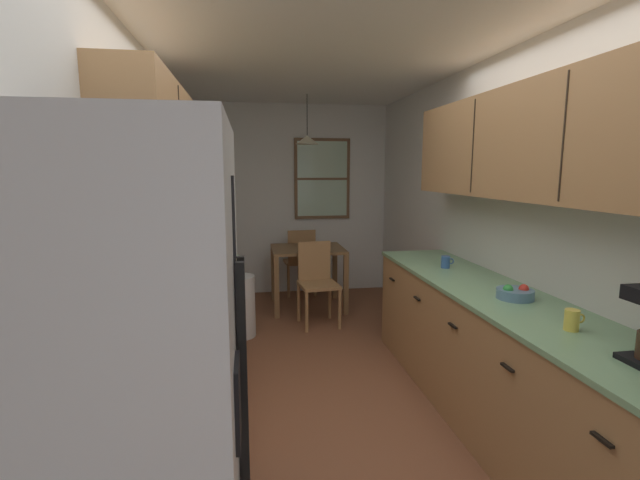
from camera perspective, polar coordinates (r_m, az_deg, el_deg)
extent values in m
plane|color=brown|center=(3.92, 0.40, -16.54)|extent=(12.00, 12.00, 0.00)
cube|color=silver|center=(3.60, -21.30, 1.75)|extent=(0.10, 9.00, 2.55)
cube|color=silver|center=(4.01, 19.82, 2.51)|extent=(0.10, 9.00, 2.55)
cube|color=silver|center=(6.18, -3.63, 5.10)|extent=(4.40, 0.10, 2.55)
cube|color=white|center=(3.65, 0.44, 23.24)|extent=(4.40, 9.00, 0.08)
cube|color=silver|center=(1.54, -23.89, -22.25)|extent=(0.67, 0.74, 1.82)
cube|color=black|center=(1.52, -10.07, -24.40)|extent=(0.01, 0.01, 1.64)
cube|color=black|center=(1.49, -9.50, -25.23)|extent=(0.02, 0.02, 1.16)
cube|color=black|center=(1.56, -9.48, -23.58)|extent=(0.02, 0.02, 1.16)
cube|color=black|center=(1.26, -10.41, -19.48)|extent=(0.01, 0.15, 0.22)
cube|color=beige|center=(1.34, -10.64, -3.70)|extent=(0.01, 0.05, 0.07)
cube|color=black|center=(2.36, -19.17, -23.25)|extent=(0.62, 0.60, 0.90)
cube|color=black|center=(2.34, -10.80, -24.02)|extent=(0.01, 0.42, 0.30)
cube|color=silver|center=(2.23, -10.29, -19.48)|extent=(0.02, 0.48, 0.02)
cube|color=black|center=(2.15, -19.82, -12.79)|extent=(0.59, 0.57, 0.02)
cube|color=black|center=(2.19, -27.26, -10.36)|extent=(0.06, 0.60, 0.20)
cylinder|color=#2D2D2D|center=(2.06, -24.47, -13.64)|extent=(0.15, 0.15, 0.01)
cylinder|color=#2D2D2D|center=(2.30, -22.71, -11.15)|extent=(0.15, 0.15, 0.01)
cylinder|color=#2D2D2D|center=(2.00, -16.50, -13.82)|extent=(0.15, 0.15, 0.01)
cylinder|color=#2D2D2D|center=(2.25, -15.63, -11.23)|extent=(0.15, 0.15, 0.01)
cube|color=black|center=(2.04, -24.24, 6.68)|extent=(0.38, 0.60, 0.34)
cube|color=black|center=(1.94, -19.12, 6.90)|extent=(0.01, 0.36, 0.22)
cube|color=#2D2D33|center=(2.20, -17.93, 7.14)|extent=(0.01, 0.12, 0.22)
cube|color=#A87A4C|center=(3.49, -15.66, -12.43)|extent=(0.60, 1.91, 0.87)
cube|color=#7AA87A|center=(3.36, -15.99, -5.25)|extent=(0.63, 1.93, 0.03)
cube|color=black|center=(2.78, -10.87, -12.04)|extent=(0.02, 0.10, 0.01)
cube|color=black|center=(3.38, -10.54, -8.20)|extent=(0.02, 0.10, 0.01)
cube|color=black|center=(3.99, -10.32, -5.53)|extent=(0.02, 0.10, 0.01)
cube|color=#A87A4C|center=(3.23, -19.35, 11.27)|extent=(0.32, 2.01, 0.72)
cube|color=#2D2319|center=(2.88, -17.27, 11.72)|extent=(0.01, 0.01, 0.66)
cube|color=#2D2319|center=(3.54, -15.75, 11.20)|extent=(0.01, 0.01, 0.66)
cube|color=#A87A4C|center=(3.27, 21.38, -14.20)|extent=(0.60, 3.10, 0.87)
cube|color=#7AA87A|center=(3.13, 21.85, -6.58)|extent=(0.63, 3.12, 0.03)
cube|color=black|center=(2.09, 32.20, -20.68)|extent=(0.02, 0.10, 0.01)
cube|color=black|center=(2.53, 22.71, -14.72)|extent=(0.02, 0.10, 0.01)
cube|color=black|center=(3.04, 16.50, -10.41)|extent=(0.02, 0.10, 0.01)
cube|color=black|center=(3.58, 12.22, -7.28)|extent=(0.02, 0.10, 0.01)
cube|color=black|center=(4.14, 9.13, -4.97)|extent=(0.02, 0.10, 0.01)
cube|color=#A87A4C|center=(3.06, 25.70, 11.08)|extent=(0.32, 2.80, 0.70)
cube|color=#2D2319|center=(2.59, 28.55, 11.42)|extent=(0.01, 0.01, 0.64)
cube|color=#2D2319|center=(3.38, 18.85, 11.20)|extent=(0.01, 0.01, 0.64)
cube|color=brown|center=(5.45, -1.58, -1.15)|extent=(0.86, 0.74, 0.03)
cube|color=brown|center=(5.16, -5.54, -6.03)|extent=(0.06, 0.06, 0.72)
cube|color=brown|center=(5.26, 3.31, -5.69)|extent=(0.06, 0.06, 0.72)
cube|color=brown|center=(5.82, -5.96, -4.30)|extent=(0.06, 0.06, 0.72)
cube|color=brown|center=(5.92, 1.89, -4.04)|extent=(0.06, 0.06, 0.72)
cube|color=#A87A4C|center=(4.88, -0.17, -5.74)|extent=(0.45, 0.45, 0.04)
cube|color=#A87A4C|center=(5.00, -0.74, -2.74)|extent=(0.37, 0.08, 0.45)
cylinder|color=#A87A4C|center=(4.83, 2.53, -8.80)|extent=(0.04, 0.04, 0.43)
cylinder|color=#A87A4C|center=(4.73, -1.70, -9.18)|extent=(0.04, 0.04, 0.43)
cylinder|color=#A87A4C|center=(5.16, 1.24, -7.62)|extent=(0.04, 0.04, 0.43)
cylinder|color=#A87A4C|center=(5.07, -2.73, -7.94)|extent=(0.04, 0.04, 0.43)
cube|color=#A87A4C|center=(6.13, -2.66, -2.71)|extent=(0.43, 0.43, 0.04)
cube|color=#A87A4C|center=(5.91, -2.34, -0.92)|extent=(0.37, 0.06, 0.45)
cylinder|color=#A87A4C|center=(6.33, -4.58, -4.53)|extent=(0.04, 0.04, 0.43)
cylinder|color=#A87A4C|center=(6.39, -1.35, -4.37)|extent=(0.04, 0.04, 0.43)
cylinder|color=#A87A4C|center=(5.98, -4.03, -5.33)|extent=(0.04, 0.04, 0.43)
cylinder|color=#A87A4C|center=(6.05, -0.61, -5.14)|extent=(0.04, 0.04, 0.43)
cylinder|color=black|center=(5.40, -1.65, 15.63)|extent=(0.01, 0.01, 0.47)
cone|color=beige|center=(5.37, -1.64, 12.62)|extent=(0.27, 0.27, 0.10)
sphere|color=white|center=(5.37, -1.64, 12.83)|extent=(0.06, 0.06, 0.06)
cube|color=brown|center=(6.16, 0.27, 7.78)|extent=(0.76, 0.04, 1.08)
cube|color=#B2D1B7|center=(6.14, 0.29, 7.78)|extent=(0.68, 0.01, 1.00)
cube|color=brown|center=(6.14, 0.30, 7.78)|extent=(0.68, 0.02, 0.03)
cylinder|color=silver|center=(4.67, -10.19, -8.29)|extent=(0.32, 0.32, 0.63)
cylinder|color=#D84C19|center=(2.64, -17.94, -7.11)|extent=(0.12, 0.12, 0.16)
cylinder|color=white|center=(2.62, -18.03, -5.31)|extent=(0.12, 0.12, 0.02)
cube|color=white|center=(2.43, -9.87, -20.49)|extent=(0.02, 0.16, 0.24)
cylinder|color=#335999|center=(3.77, 15.66, -2.71)|extent=(0.07, 0.07, 0.10)
torus|color=#335999|center=(3.78, 16.32, -2.60)|extent=(0.05, 0.01, 0.05)
cylinder|color=#E5CC4C|center=(2.57, 29.36, -8.85)|extent=(0.07, 0.07, 0.11)
torus|color=#E5CC4C|center=(2.60, 30.20, -8.62)|extent=(0.05, 0.01, 0.05)
cylinder|color=#597F9E|center=(3.03, 23.55, -6.31)|extent=(0.22, 0.22, 0.06)
cylinder|color=black|center=(3.03, 23.57, -6.03)|extent=(0.18, 0.18, 0.03)
sphere|color=red|center=(3.04, 24.48, -5.69)|extent=(0.06, 0.06, 0.06)
sphere|color=green|center=(2.99, 22.80, -5.79)|extent=(0.06, 0.06, 0.06)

